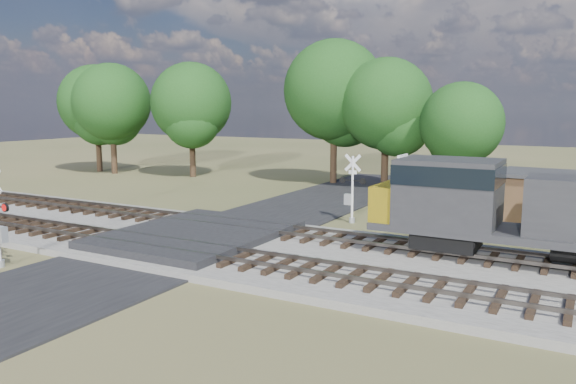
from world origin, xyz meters
The scene contains 9 objects.
ground centered at (0.00, 0.00, 0.00)m, with size 160.00×160.00×0.00m, color #414927.
ballast_bed centered at (10.00, 0.50, 0.15)m, with size 140.00×10.00×0.30m, color gray.
road centered at (0.00, 0.00, 0.04)m, with size 7.00×60.00×0.08m, color black.
crossing_panel centered at (0.00, 0.50, 0.32)m, with size 7.00×9.00×0.62m, color #262628.
track_near centered at (3.12, -2.00, 0.41)m, with size 140.00×2.60×0.33m.
track_far centered at (3.12, 3.00, 0.41)m, with size 140.00×2.60×0.33m.
crossing_signal_far centered at (4.59, 8.43, 1.60)m, with size 1.55×0.34×3.86m.
equipment_shed centered at (13.93, 12.68, 1.50)m, with size 4.67×4.67×2.96m.
treeline centered at (3.90, 20.68, 6.68)m, with size 77.35×11.59×11.94m.
Camera 1 is at (16.35, -20.23, 6.42)m, focal length 35.00 mm.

